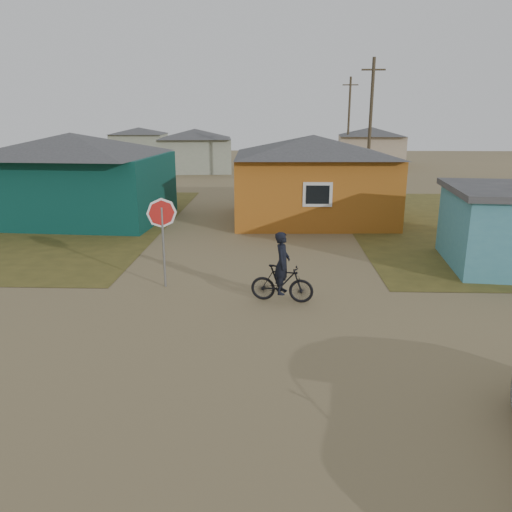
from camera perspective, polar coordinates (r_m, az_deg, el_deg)
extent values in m
plane|color=olive|center=(10.48, -2.09, -11.40)|extent=(120.00, 120.00, 0.00)
cube|color=#093630|center=(24.79, -19.97, 7.32)|extent=(8.40, 6.54, 3.00)
pyramid|color=#37373A|center=(24.61, -20.41, 11.92)|extent=(8.93, 7.08, 1.00)
cube|color=#AB5E1A|center=(23.59, 6.42, 7.77)|extent=(7.21, 6.24, 3.00)
pyramid|color=#37373A|center=(23.39, 6.57, 12.51)|extent=(7.72, 6.76, 0.90)
cube|color=silver|center=(20.58, 7.05, 6.99)|extent=(1.20, 0.06, 1.00)
cube|color=black|center=(20.55, 7.06, 6.97)|extent=(0.95, 0.04, 0.75)
cube|color=gray|center=(43.93, -6.91, 11.38)|extent=(6.49, 5.60, 2.80)
pyramid|color=#37373A|center=(43.83, -6.99, 13.72)|extent=(7.04, 6.15, 0.80)
cube|color=tan|center=(50.27, 12.93, 11.66)|extent=(6.41, 5.50, 2.80)
pyramid|color=#37373A|center=(50.18, 13.06, 13.71)|extent=(6.95, 6.05, 0.80)
cube|color=gray|center=(57.31, -13.16, 12.08)|extent=(5.75, 5.28, 2.70)
pyramid|color=#37373A|center=(57.23, -13.27, 13.77)|extent=(6.28, 5.81, 0.70)
cylinder|color=#443929|center=(31.83, 12.90, 14.10)|extent=(0.20, 0.20, 8.00)
cube|color=#443929|center=(31.91, 13.29, 20.02)|extent=(1.40, 0.10, 0.10)
cylinder|color=#443929|center=(47.78, 10.54, 14.71)|extent=(0.20, 0.20, 8.00)
cube|color=#443929|center=(47.83, 10.75, 18.66)|extent=(1.40, 0.10, 0.10)
cylinder|color=gray|center=(14.36, -10.52, 0.94)|extent=(0.07, 0.07, 2.32)
imported|color=black|center=(13.19, 2.99, -3.14)|extent=(1.73, 0.76, 1.00)
imported|color=black|center=(13.02, 3.03, -0.80)|extent=(0.50, 0.66, 1.65)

